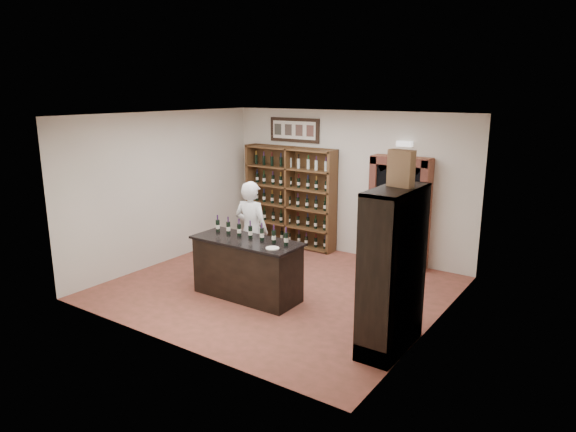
% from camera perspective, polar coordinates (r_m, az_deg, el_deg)
% --- Properties ---
extents(floor, '(5.50, 5.50, 0.00)m').
position_cam_1_polar(floor, '(9.14, -1.14, -7.98)').
color(floor, '#9A4A3D').
rests_on(floor, ground).
extents(ceiling, '(5.50, 5.50, 0.00)m').
position_cam_1_polar(ceiling, '(8.50, -1.23, 11.16)').
color(ceiling, white).
rests_on(ceiling, wall_back).
extents(wall_back, '(5.50, 0.04, 3.00)m').
position_cam_1_polar(wall_back, '(10.79, 6.56, 3.62)').
color(wall_back, beige).
rests_on(wall_back, ground).
extents(wall_left, '(0.04, 5.00, 3.00)m').
position_cam_1_polar(wall_left, '(10.50, -13.51, 3.05)').
color(wall_left, beige).
rests_on(wall_left, ground).
extents(wall_right, '(0.04, 5.00, 3.00)m').
position_cam_1_polar(wall_right, '(7.49, 16.22, -1.40)').
color(wall_right, beige).
rests_on(wall_right, ground).
extents(wine_shelf, '(2.20, 0.38, 2.20)m').
position_cam_1_polar(wine_shelf, '(11.38, 0.32, 2.19)').
color(wine_shelf, '#543A1C').
rests_on(wine_shelf, ground).
extents(framed_picture, '(1.25, 0.04, 0.52)m').
position_cam_1_polar(framed_picture, '(11.29, 0.72, 9.53)').
color(framed_picture, black).
rests_on(framed_picture, wall_back).
extents(arched_doorway, '(1.17, 0.35, 2.17)m').
position_cam_1_polar(arched_doorway, '(10.20, 12.27, 0.72)').
color(arched_doorway, black).
rests_on(arched_doorway, ground).
extents(emergency_light, '(0.30, 0.10, 0.10)m').
position_cam_1_polar(emergency_light, '(10.08, 12.83, 7.82)').
color(emergency_light, white).
rests_on(emergency_light, wall_back).
extents(tasting_counter, '(1.88, 0.78, 1.00)m').
position_cam_1_polar(tasting_counter, '(8.63, -4.56, -5.85)').
color(tasting_counter, black).
rests_on(tasting_counter, ground).
extents(counter_bottle_0, '(0.07, 0.07, 0.30)m').
position_cam_1_polar(counter_bottle_0, '(8.98, -7.81, -1.07)').
color(counter_bottle_0, black).
rests_on(counter_bottle_0, tasting_counter).
extents(counter_bottle_1, '(0.07, 0.07, 0.30)m').
position_cam_1_polar(counter_bottle_1, '(8.82, -6.65, -1.30)').
color(counter_bottle_1, black).
rests_on(counter_bottle_1, tasting_counter).
extents(counter_bottle_2, '(0.07, 0.07, 0.30)m').
position_cam_1_polar(counter_bottle_2, '(8.67, -5.45, -1.53)').
color(counter_bottle_2, black).
rests_on(counter_bottle_2, tasting_counter).
extents(counter_bottle_3, '(0.07, 0.07, 0.30)m').
position_cam_1_polar(counter_bottle_3, '(8.53, -4.21, -1.78)').
color(counter_bottle_3, black).
rests_on(counter_bottle_3, tasting_counter).
extents(counter_bottle_4, '(0.07, 0.07, 0.30)m').
position_cam_1_polar(counter_bottle_4, '(8.38, -2.92, -2.03)').
color(counter_bottle_4, black).
rests_on(counter_bottle_4, tasting_counter).
extents(counter_bottle_5, '(0.07, 0.07, 0.30)m').
position_cam_1_polar(counter_bottle_5, '(8.25, -1.59, -2.29)').
color(counter_bottle_5, black).
rests_on(counter_bottle_5, tasting_counter).
extents(counter_bottle_6, '(0.07, 0.07, 0.30)m').
position_cam_1_polar(counter_bottle_6, '(8.11, -0.22, -2.55)').
color(counter_bottle_6, black).
rests_on(counter_bottle_6, tasting_counter).
extents(side_cabinet, '(0.48, 1.20, 2.20)m').
position_cam_1_polar(side_cabinet, '(6.99, 11.67, -8.68)').
color(side_cabinet, black).
rests_on(side_cabinet, ground).
extents(shopkeeper, '(0.70, 0.49, 1.84)m').
position_cam_1_polar(shopkeeper, '(9.27, -4.08, -1.70)').
color(shopkeeper, white).
rests_on(shopkeeper, ground).
extents(plate, '(0.21, 0.21, 0.02)m').
position_cam_1_polar(plate, '(7.97, -1.73, -3.61)').
color(plate, silver).
rests_on(plate, tasting_counter).
extents(wine_crate, '(0.35, 0.19, 0.47)m').
position_cam_1_polar(wine_crate, '(6.63, 12.45, 5.18)').
color(wine_crate, '#A57A57').
rests_on(wine_crate, side_cabinet).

